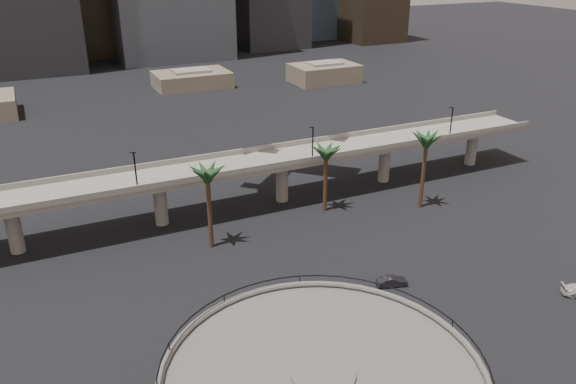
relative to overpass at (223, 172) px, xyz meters
name	(u,v)px	position (x,y,z in m)	size (l,w,h in m)	color
overpass	(223,172)	(0.00, 0.00, 0.00)	(130.00, 9.30, 14.70)	slate
palm_trees	(326,157)	(14.02, -10.35, 4.09)	(42.40, 10.40, 14.00)	#402C1B
low_buildings	(151,88)	(6.89, 87.30, -4.48)	(135.00, 27.50, 6.80)	brown
car_a	(328,335)	(-0.79, -38.56, -6.52)	(1.94, 4.83, 1.64)	#B02619
car_b	(392,281)	(12.77, -31.94, -6.65)	(1.47, 4.21, 1.39)	black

